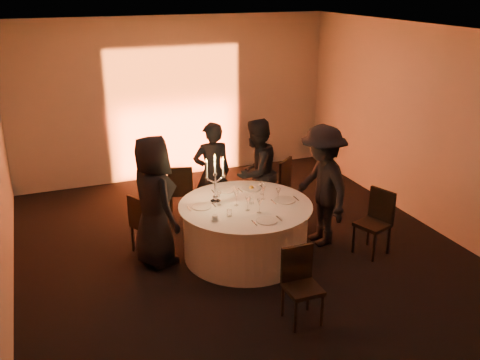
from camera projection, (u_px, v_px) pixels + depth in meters
name	position (u px, v px, depth m)	size (l,w,h in m)	color
floor	(245.00, 255.00, 7.43)	(7.00, 7.00, 0.00)	black
ceiling	(246.00, 33.00, 6.36)	(7.00, 7.00, 0.00)	silver
wall_back	(175.00, 99.00, 9.94)	(7.00, 7.00, 0.00)	#BAB6AD
wall_front	(428.00, 291.00, 3.86)	(7.00, 7.00, 0.00)	#BAB6AD
wall_right	(433.00, 130.00, 7.93)	(7.00, 7.00, 0.00)	#BAB6AD
uplighter_fixture	(182.00, 177.00, 10.19)	(0.25, 0.12, 0.10)	black
banquet_table	(245.00, 230.00, 7.29)	(1.80, 1.80, 0.77)	black
chair_left	(144.00, 221.00, 7.34)	(0.51, 0.51, 0.86)	black
chair_back_left	(181.00, 188.00, 8.45)	(0.47, 0.47, 0.88)	black
chair_back_right	(279.00, 183.00, 8.58)	(0.58, 0.58, 0.94)	black
chair_right	(376.00, 218.00, 7.36)	(0.51, 0.51, 0.91)	black
chair_front	(300.00, 280.00, 5.91)	(0.38, 0.38, 0.86)	black
guest_left	(154.00, 201.00, 6.97)	(0.86, 0.56, 1.77)	black
guest_back_left	(212.00, 173.00, 8.17)	(0.59, 0.39, 1.62)	black
guest_back_right	(256.00, 172.00, 8.15)	(0.81, 0.63, 1.67)	black
guest_right	(322.00, 186.00, 7.51)	(1.13, 0.65, 1.75)	black
plate_left	(201.00, 207.00, 7.07)	(0.36, 0.26, 0.01)	white
plate_back_left	(225.00, 190.00, 7.61)	(0.36, 0.27, 0.01)	white
plate_back_right	(251.00, 188.00, 7.67)	(0.36, 0.28, 0.08)	white
plate_right	(285.00, 200.00, 7.28)	(0.36, 0.29, 0.01)	white
plate_front	(267.00, 221.00, 6.66)	(0.36, 0.27, 0.01)	white
coffee_cup	(215.00, 218.00, 6.69)	(0.11, 0.11, 0.07)	white
candelabra	(215.00, 186.00, 7.15)	(0.29, 0.14, 0.69)	silver
wine_glass_a	(278.00, 192.00, 7.20)	(0.07, 0.07, 0.19)	white
wine_glass_b	(236.00, 196.00, 7.08)	(0.07, 0.07, 0.19)	white
wine_glass_c	(259.00, 203.00, 6.85)	(0.07, 0.07, 0.19)	white
wine_glass_d	(262.00, 185.00, 7.43)	(0.07, 0.07, 0.19)	white
wine_glass_e	(263.00, 190.00, 7.27)	(0.07, 0.07, 0.19)	white
wine_glass_f	(219.00, 195.00, 7.09)	(0.07, 0.07, 0.19)	white
wine_glass_g	(248.00, 201.00, 6.93)	(0.07, 0.07, 0.19)	white
tumbler_a	(229.00, 213.00, 6.79)	(0.07, 0.07, 0.09)	white
tumbler_b	(252.00, 200.00, 7.17)	(0.07, 0.07, 0.09)	white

